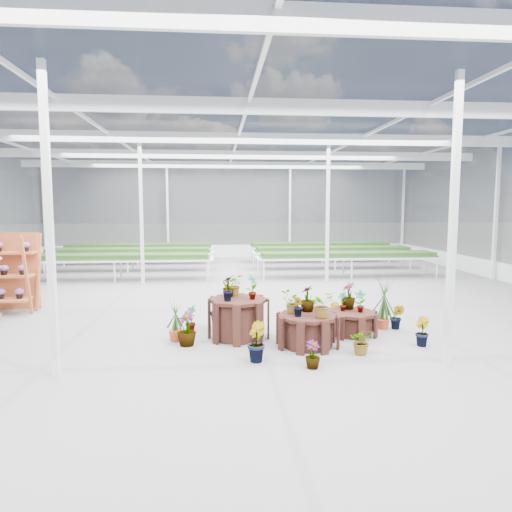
{
  "coord_description": "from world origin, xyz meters",
  "views": [
    {
      "loc": [
        -0.61,
        -10.73,
        2.48
      ],
      "look_at": [
        0.32,
        0.17,
        1.3
      ],
      "focal_mm": 32.0,
      "sensor_mm": 36.0,
      "label": 1
    }
  ],
  "objects": [
    {
      "name": "plinth_mid",
      "position": [
        0.98,
        -2.9,
        0.29
      ],
      "size": [
        1.41,
        1.41,
        0.58
      ],
      "primitive_type": "cylinder",
      "rotation": [
        0.0,
        0.0,
        0.37
      ],
      "color": "#371813",
      "rests_on": "ground"
    },
    {
      "name": "plinth_tall",
      "position": [
        -0.22,
        -2.3,
        0.38
      ],
      "size": [
        1.23,
        1.23,
        0.76
      ],
      "primitive_type": "cylinder",
      "rotation": [
        0.0,
        0.0,
        -0.11
      ],
      "color": "#371813",
      "rests_on": "ground"
    },
    {
      "name": "nursery_plants",
      "position": [
        0.79,
        -2.39,
        0.53
      ],
      "size": [
        4.8,
        2.97,
        1.28
      ],
      "color": "#223F18",
      "rests_on": "ground"
    },
    {
      "name": "plinth_low",
      "position": [
        1.98,
        -2.2,
        0.23
      ],
      "size": [
        1.11,
        1.11,
        0.45
      ],
      "primitive_type": "cylinder",
      "rotation": [
        0.0,
        0.0,
        0.12
      ],
      "color": "#371813",
      "rests_on": "ground"
    },
    {
      "name": "greenhouse_shell",
      "position": [
        0.0,
        0.0,
        2.25
      ],
      "size": [
        18.0,
        24.0,
        4.5
      ],
      "primitive_type": null,
      "color": "white",
      "rests_on": "ground"
    },
    {
      "name": "steel_frame",
      "position": [
        0.0,
        0.0,
        2.25
      ],
      "size": [
        18.0,
        24.0,
        4.5
      ],
      "primitive_type": null,
      "color": "silver",
      "rests_on": "ground"
    },
    {
      "name": "nursery_benches",
      "position": [
        0.0,
        7.2,
        0.42
      ],
      "size": [
        16.0,
        7.0,
        0.84
      ],
      "primitive_type": null,
      "color": "silver",
      "rests_on": "ground"
    },
    {
      "name": "ground_plane",
      "position": [
        0.0,
        0.0,
        0.0
      ],
      "size": [
        24.0,
        24.0,
        0.0
      ],
      "primitive_type": "plane",
      "color": "gray",
      "rests_on": "ground"
    }
  ]
}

